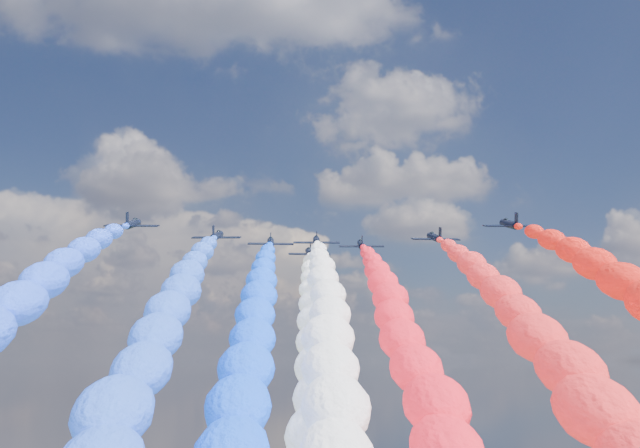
{
  "coord_description": "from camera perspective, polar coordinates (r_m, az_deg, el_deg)",
  "views": [
    {
      "loc": [
        -4.17,
        -122.99,
        80.06
      ],
      "look_at": [
        0.0,
        4.0,
        103.71
      ],
      "focal_mm": 41.49,
      "sensor_mm": 36.0,
      "label": 1
    }
  ],
  "objects": [
    {
      "name": "jet_0",
      "position": [
        121.98,
        -14.26,
        0.01
      ],
      "size": [
        8.56,
        11.65,
        5.23
      ],
      "primitive_type": null,
      "rotation": [
        0.25,
        0.0,
        0.01
      ],
      "color": "black"
    },
    {
      "name": "jet_1",
      "position": [
        130.68,
        -7.96,
        -0.91
      ],
      "size": [
        8.92,
        11.91,
        5.23
      ],
      "primitive_type": null,
      "rotation": [
        0.25,
        0.0,
        -0.05
      ],
      "color": "black"
    },
    {
      "name": "trail_1",
      "position": [
        78.95,
        -12.17,
        -9.24
      ],
      "size": [
        6.98,
        98.56,
        44.95
      ],
      "primitive_type": null,
      "color": "blue"
    },
    {
      "name": "jet_2",
      "position": [
        136.77,
        -3.83,
        -1.41
      ],
      "size": [
        8.82,
        11.83,
        5.23
      ],
      "primitive_type": null,
      "rotation": [
        0.25,
        0.0,
        0.04
      ],
      "color": "black"
    },
    {
      "name": "trail_2",
      "position": [
        84.69,
        -5.14,
        -9.51
      ],
      "size": [
        6.98,
        98.56,
        44.95
      ],
      "primitive_type": null,
      "color": "#104AFF"
    },
    {
      "name": "jet_3",
      "position": [
        134.96,
        -0.28,
        -1.31
      ],
      "size": [
        8.59,
        11.67,
        5.23
      ],
      "primitive_type": null,
      "rotation": [
        0.25,
        0.0,
        -0.02
      ],
      "color": "black"
    },
    {
      "name": "trail_3",
      "position": [
        82.84,
        0.71,
        -9.53
      ],
      "size": [
        6.98,
        98.56,
        44.95
      ],
      "primitive_type": null,
      "color": "white"
    },
    {
      "name": "jet_4",
      "position": [
        149.49,
        -0.84,
        -2.22
      ],
      "size": [
        8.87,
        11.87,
        5.23
      ],
      "primitive_type": null,
      "rotation": [
        0.25,
        0.0,
        0.04
      ],
      "color": "black"
    },
    {
      "name": "trail_4",
      "position": [
        97.52,
        -0.31,
        -9.68
      ],
      "size": [
        6.98,
        98.56,
        44.95
      ],
      "primitive_type": null,
      "color": "white"
    },
    {
      "name": "jet_5",
      "position": [
        139.49,
        3.19,
        -1.6
      ],
      "size": [
        8.93,
        11.91,
        5.23
      ],
      "primitive_type": null,
      "rotation": [
        0.25,
        0.0,
        -0.05
      ],
      "color": "black"
    },
    {
      "name": "trail_5",
      "position": [
        87.71,
        6.25,
        -9.52
      ],
      "size": [
        6.98,
        98.56,
        44.95
      ],
      "primitive_type": null,
      "color": "red"
    },
    {
      "name": "jet_6",
      "position": [
        132.79,
        8.84,
        -1.03
      ],
      "size": [
        8.93,
        11.91,
        5.23
      ],
      "primitive_type": null,
      "rotation": [
        0.25,
        0.0,
        0.05
      ],
      "color": "black"
    },
    {
      "name": "trail_6",
      "position": [
        82.06,
        15.8,
        -9.13
      ],
      "size": [
        6.98,
        98.56,
        44.95
      ],
      "primitive_type": null,
      "color": "red"
    },
    {
      "name": "jet_7",
      "position": [
        122.32,
        14.4,
        -0.01
      ],
      "size": [
        8.56,
        11.65,
        5.23
      ],
      "primitive_type": null,
      "rotation": [
        0.25,
        0.0,
        -0.01
      ],
      "color": "black"
    }
  ]
}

